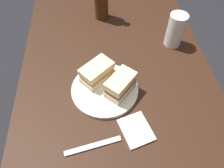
{
  "coord_description": "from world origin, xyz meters",
  "views": [
    {
      "loc": [
        -0.48,
        0.07,
        1.37
      ],
      "look_at": [
        -0.0,
        0.03,
        0.75
      ],
      "focal_mm": 34.5,
      "sensor_mm": 36.0,
      "label": 1
    }
  ],
  "objects_px": {
    "sandwich_half_left": "(120,85)",
    "fork": "(93,146)",
    "pint_glass": "(175,32)",
    "sandwich_half_right": "(97,72)",
    "napkin": "(136,130)",
    "plate": "(105,89)"
  },
  "relations": [
    {
      "from": "sandwich_half_right",
      "to": "napkin",
      "type": "distance_m",
      "value": 0.25
    },
    {
      "from": "sandwich_half_right",
      "to": "napkin",
      "type": "bearing_deg",
      "value": -152.84
    },
    {
      "from": "sandwich_half_left",
      "to": "fork",
      "type": "relative_size",
      "value": 0.71
    },
    {
      "from": "fork",
      "to": "sandwich_half_right",
      "type": "bearing_deg",
      "value": -107.26
    },
    {
      "from": "plate",
      "to": "sandwich_half_left",
      "type": "xyz_separation_m",
      "value": [
        -0.02,
        -0.05,
        0.04
      ]
    },
    {
      "from": "sandwich_half_left",
      "to": "pint_glass",
      "type": "xyz_separation_m",
      "value": [
        0.25,
        -0.27,
        0.01
      ]
    },
    {
      "from": "sandwich_half_left",
      "to": "napkin",
      "type": "height_order",
      "value": "sandwich_half_left"
    },
    {
      "from": "pint_glass",
      "to": "fork",
      "type": "bearing_deg",
      "value": 139.85
    },
    {
      "from": "plate",
      "to": "fork",
      "type": "height_order",
      "value": "plate"
    },
    {
      "from": "sandwich_half_right",
      "to": "pint_glass",
      "type": "xyz_separation_m",
      "value": [
        0.18,
        -0.34,
        0.01
      ]
    },
    {
      "from": "pint_glass",
      "to": "napkin",
      "type": "height_order",
      "value": "pint_glass"
    },
    {
      "from": "sandwich_half_right",
      "to": "fork",
      "type": "relative_size",
      "value": 0.76
    },
    {
      "from": "sandwich_half_left",
      "to": "sandwich_half_right",
      "type": "relative_size",
      "value": 0.93
    },
    {
      "from": "plate",
      "to": "pint_glass",
      "type": "relative_size",
      "value": 1.7
    },
    {
      "from": "sandwich_half_left",
      "to": "plate",
      "type": "bearing_deg",
      "value": 68.79
    },
    {
      "from": "sandwich_half_right",
      "to": "sandwich_half_left",
      "type": "bearing_deg",
      "value": -132.54
    },
    {
      "from": "plate",
      "to": "sandwich_half_right",
      "type": "height_order",
      "value": "sandwich_half_right"
    },
    {
      "from": "napkin",
      "to": "plate",
      "type": "bearing_deg",
      "value": 27.46
    },
    {
      "from": "sandwich_half_left",
      "to": "pint_glass",
      "type": "distance_m",
      "value": 0.36
    },
    {
      "from": "plate",
      "to": "sandwich_half_left",
      "type": "height_order",
      "value": "sandwich_half_left"
    },
    {
      "from": "sandwich_half_right",
      "to": "fork",
      "type": "xyz_separation_m",
      "value": [
        -0.26,
        0.03,
        -0.04
      ]
    },
    {
      "from": "plate",
      "to": "sandwich_half_left",
      "type": "distance_m",
      "value": 0.07
    }
  ]
}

